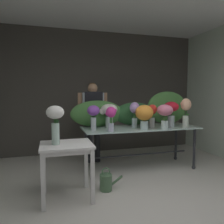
% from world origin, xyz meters
% --- Properties ---
extents(ground_plane, '(7.45, 7.45, 0.00)m').
position_xyz_m(ground_plane, '(0.00, 1.69, 0.00)').
color(ground_plane, beige).
extents(wall_back, '(4.90, 0.12, 2.90)m').
position_xyz_m(wall_back, '(0.00, 3.39, 1.45)').
color(wall_back, '#4C4742').
rests_on(wall_back, ground).
extents(ceiling_slab, '(5.02, 3.51, 0.12)m').
position_xyz_m(ceiling_slab, '(0.00, 1.69, 2.96)').
color(ceiling_slab, silver).
rests_on(ceiling_slab, wall_back).
extents(display_table_glass, '(2.15, 0.81, 0.80)m').
position_xyz_m(display_table_glass, '(0.37, 1.87, 0.67)').
color(display_table_glass, silver).
rests_on(display_table_glass, ground).
extents(side_table_white, '(0.68, 0.59, 0.75)m').
position_xyz_m(side_table_white, '(-1.05, 1.07, 0.64)').
color(side_table_white, white).
rests_on(side_table_white, ground).
extents(florist, '(0.61, 0.24, 1.64)m').
position_xyz_m(florist, '(-0.40, 2.50, 1.01)').
color(florist, '#232328').
rests_on(florist, ground).
extents(foliage_backdrop, '(2.44, 0.28, 0.67)m').
position_xyz_m(foliage_backdrop, '(0.42, 2.16, 1.07)').
color(foliage_backdrop, '#477F3D').
rests_on(foliage_backdrop, display_table_glass).
extents(vase_lilac_stock, '(0.19, 0.19, 0.47)m').
position_xyz_m(vase_lilac_stock, '(0.26, 1.87, 1.09)').
color(vase_lilac_stock, silver).
rests_on(vase_lilac_stock, display_table_glass).
extents(vase_scarlet_dahlias, '(0.19, 0.18, 0.42)m').
position_xyz_m(vase_scarlet_dahlias, '(0.58, 1.81, 1.05)').
color(vase_scarlet_dahlias, silver).
rests_on(vase_scarlet_dahlias, display_table_glass).
extents(vase_ivory_anemones, '(0.34, 0.31, 0.44)m').
position_xyz_m(vase_ivory_anemones, '(-0.22, 1.96, 1.08)').
color(vase_ivory_anemones, silver).
rests_on(vase_ivory_anemones, display_table_glass).
extents(vase_crimson_freesia, '(0.28, 0.28, 0.47)m').
position_xyz_m(vase_crimson_freesia, '(0.94, 1.75, 1.10)').
color(vase_crimson_freesia, silver).
rests_on(vase_crimson_freesia, display_table_glass).
extents(vase_peach_tulips, '(0.19, 0.19, 0.54)m').
position_xyz_m(vase_peach_tulips, '(1.17, 1.62, 1.12)').
color(vase_peach_tulips, silver).
rests_on(vase_peach_tulips, display_table_glass).
extents(vase_magenta_lilies, '(0.18, 0.17, 0.41)m').
position_xyz_m(vase_magenta_lilies, '(-0.29, 1.56, 1.05)').
color(vase_magenta_lilies, silver).
rests_on(vase_magenta_lilies, display_table_glass).
extents(vase_sunset_carnations, '(0.32, 0.31, 0.43)m').
position_xyz_m(vase_sunset_carnations, '(0.33, 1.61, 1.06)').
color(vase_sunset_carnations, silver).
rests_on(vase_sunset_carnations, display_table_glass).
extents(vase_rosy_roses, '(0.28, 0.28, 0.44)m').
position_xyz_m(vase_rosy_roses, '(0.70, 1.55, 1.08)').
color(vase_rosy_roses, silver).
rests_on(vase_rosy_roses, display_table_glass).
extents(vase_violet_peonies, '(0.21, 0.21, 0.43)m').
position_xyz_m(vase_violet_peonies, '(-0.54, 1.77, 1.07)').
color(vase_violet_peonies, silver).
rests_on(vase_violet_peonies, display_table_glass).
extents(vase_white_roses_tall, '(0.23, 0.23, 0.51)m').
position_xyz_m(vase_white_roses_tall, '(-1.18, 1.07, 1.09)').
color(vase_white_roses_tall, silver).
rests_on(vase_white_roses_tall, side_table_white).
extents(watering_can, '(0.35, 0.18, 0.34)m').
position_xyz_m(watering_can, '(-0.48, 1.15, 0.13)').
color(watering_can, '#4C704C').
rests_on(watering_can, ground).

